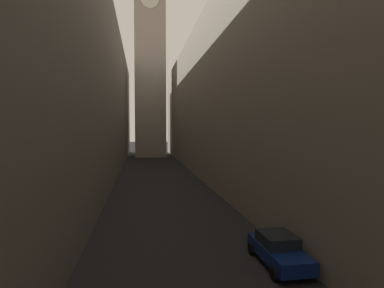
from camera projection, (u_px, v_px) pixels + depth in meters
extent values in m
plane|color=black|center=(160.00, 185.00, 38.71)|extent=(264.00, 264.00, 0.00)
cube|color=#60594F|center=(48.00, 91.00, 38.09)|extent=(15.22, 108.00, 22.37)
cube|color=gray|center=(258.00, 98.00, 42.22)|extent=(15.10, 108.00, 21.71)
cube|color=#9E9384|center=(150.00, 65.00, 77.99)|extent=(7.29, 7.29, 44.60)
cube|color=navy|center=(279.00, 252.00, 15.83)|extent=(1.74, 4.37, 0.66)
cube|color=black|center=(277.00, 239.00, 15.98)|extent=(1.60, 2.01, 0.56)
cylinder|color=black|center=(252.00, 249.00, 17.17)|extent=(0.22, 0.64, 0.64)
cylinder|color=black|center=(282.00, 247.00, 17.45)|extent=(0.22, 0.64, 0.64)
cylinder|color=black|center=(274.00, 274.00, 14.24)|extent=(0.22, 0.64, 0.64)
cylinder|color=black|center=(311.00, 271.00, 14.51)|extent=(0.22, 0.64, 0.64)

